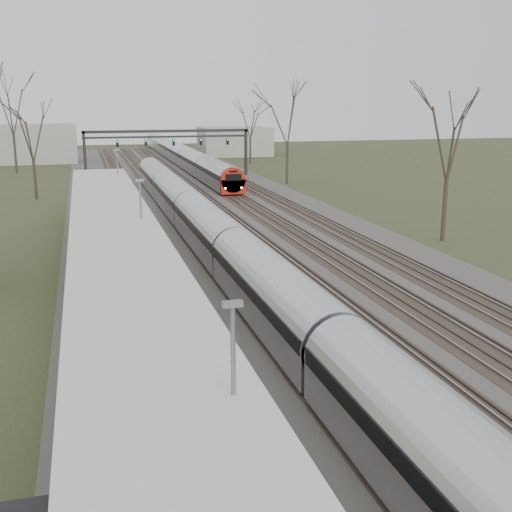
{
  "coord_description": "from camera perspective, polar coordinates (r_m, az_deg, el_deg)",
  "views": [
    {
      "loc": [
        -10.32,
        2.56,
        9.82
      ],
      "look_at": [
        -2.01,
        33.38,
        2.0
      ],
      "focal_mm": 45.0,
      "sensor_mm": 36.0,
      "label": 1
    }
  ],
  "objects": [
    {
      "name": "train_far",
      "position": [
        102.71,
        -6.81,
        9.02
      ],
      "size": [
        2.62,
        75.21,
        3.05
      ],
      "color": "#AFB2BA",
      "rests_on": "ground"
    },
    {
      "name": "track_bed",
      "position": [
        54.38,
        -3.61,
        3.4
      ],
      "size": [
        24.0,
        160.0,
        0.22
      ],
      "color": "#474442",
      "rests_on": "ground"
    },
    {
      "name": "platform",
      "position": [
        36.19,
        -12.56,
        -1.5
      ],
      "size": [
        3.5,
        69.0,
        1.0
      ],
      "primitive_type": "cube",
      "color": "#9E9B93",
      "rests_on": "ground"
    },
    {
      "name": "train_near",
      "position": [
        42.24,
        -4.11,
        2.34
      ],
      "size": [
        2.62,
        75.21,
        3.05
      ],
      "color": "#AFB2BA",
      "rests_on": "ground"
    },
    {
      "name": "signal_gantry",
      "position": [
        83.26,
        -7.85,
        10.26
      ],
      "size": [
        21.0,
        0.59,
        6.08
      ],
      "color": "black",
      "rests_on": "ground"
    },
    {
      "name": "tree_east_far",
      "position": [
        46.41,
        16.82,
        10.06
      ],
      "size": [
        5.0,
        5.0,
        10.3
      ],
      "color": "#2D231C",
      "rests_on": "ground"
    },
    {
      "name": "canopy",
      "position": [
        31.02,
        -12.47,
        2.49
      ],
      "size": [
        4.1,
        50.0,
        3.11
      ],
      "color": "slate",
      "rests_on": "platform"
    }
  ]
}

